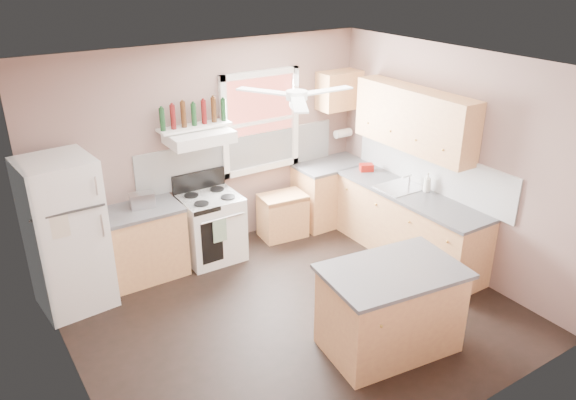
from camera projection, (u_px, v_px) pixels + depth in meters
floor at (295, 315)px, 6.19m from camera, size 4.50×4.50×0.00m
ceiling at (297, 68)px, 5.09m from camera, size 4.50×4.50×0.00m
wall_back at (208, 149)px, 7.19m from camera, size 4.50×0.05×2.70m
wall_right at (452, 161)px, 6.78m from camera, size 0.05×4.00×2.70m
wall_left at (61, 267)px, 4.50m from camera, size 0.05×4.00×2.70m
backsplash_back at (241, 156)px, 7.45m from camera, size 2.90×0.03×0.55m
backsplash_right at (430, 168)px, 7.06m from camera, size 0.03×2.60×0.55m
window_view at (260, 122)px, 7.43m from camera, size 1.00×0.02×1.20m
window_frame at (261, 122)px, 7.41m from camera, size 1.16×0.07×1.36m
refrigerator at (66, 235)px, 6.05m from camera, size 0.79×0.77×1.74m
base_cabinet_left at (145, 244)px, 6.79m from camera, size 0.90×0.60×0.86m
counter_left at (141, 210)px, 6.60m from camera, size 0.92×0.62×0.04m
toaster at (142, 200)px, 6.59m from camera, size 0.30×0.20×0.18m
stove at (211, 228)px, 7.18m from camera, size 0.73×0.66×0.86m
range_hood at (199, 137)px, 6.75m from camera, size 0.78×0.50×0.14m
bottle_shelf at (195, 127)px, 6.80m from camera, size 0.90×0.26×0.03m
cart at (283, 216)px, 7.78m from camera, size 0.66×0.48×0.62m
base_cabinet_corner at (330, 193)px, 8.19m from camera, size 1.00×0.60×0.86m
base_cabinet_right at (408, 226)px, 7.22m from camera, size 0.60×2.20×0.86m
counter_corner at (331, 165)px, 8.01m from camera, size 1.02×0.62×0.04m
counter_right at (411, 194)px, 7.03m from camera, size 0.62×2.22×0.04m
sink at (400, 188)px, 7.18m from camera, size 0.55×0.45×0.03m
faucet at (409, 180)px, 7.23m from camera, size 0.03×0.03×0.14m
upper_cabinet_right at (414, 119)px, 6.89m from camera, size 0.33×1.80×0.76m
upper_cabinet_corner at (339, 90)px, 7.79m from camera, size 0.60×0.33×0.52m
paper_towel at (343, 133)px, 8.14m from camera, size 0.26×0.12×0.12m
island at (390, 311)px, 5.53m from camera, size 1.35×0.95×0.86m
island_top at (393, 271)px, 5.34m from camera, size 1.43×1.03×0.04m
ceiling_fan_hub at (297, 95)px, 5.19m from camera, size 0.20×0.20×0.08m
soap_bottle at (427, 183)px, 7.00m from camera, size 0.13×0.12×0.25m
red_caddy at (366, 167)px, 7.70m from camera, size 0.21×0.18×0.10m
wine_bottles at (194, 114)px, 6.74m from camera, size 0.86×0.06×0.31m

